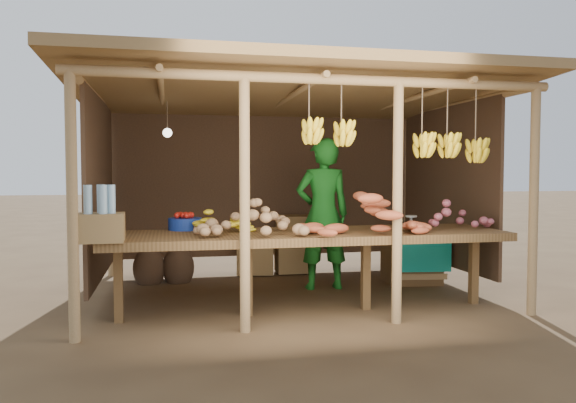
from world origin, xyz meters
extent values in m
plane|color=brown|center=(0.00, 0.00, 0.00)|extent=(60.00, 60.00, 0.00)
cylinder|color=tan|center=(-2.10, -1.50, 1.10)|extent=(0.09, 0.09, 2.20)
cylinder|color=tan|center=(2.10, -1.50, 1.10)|extent=(0.09, 0.09, 2.20)
cylinder|color=tan|center=(-2.10, 1.50, 1.10)|extent=(0.09, 0.09, 2.20)
cylinder|color=tan|center=(2.10, 1.50, 1.10)|extent=(0.09, 0.09, 2.20)
cylinder|color=tan|center=(-0.70, -1.50, 1.10)|extent=(0.09, 0.09, 2.20)
cylinder|color=tan|center=(0.70, -1.50, 1.10)|extent=(0.09, 0.09, 2.20)
cylinder|color=tan|center=(0.00, -1.50, 2.20)|extent=(4.40, 0.09, 0.09)
cylinder|color=tan|center=(0.00, 1.50, 2.20)|extent=(4.40, 0.09, 0.09)
cube|color=#987547|center=(0.00, 0.00, 2.29)|extent=(4.70, 3.50, 0.28)
cube|color=#4D3523|center=(0.00, 1.48, 1.21)|extent=(4.20, 0.04, 1.98)
cube|color=#4D3523|center=(-2.08, 0.20, 1.21)|extent=(0.04, 2.40, 1.98)
cube|color=#4D3523|center=(2.08, 0.20, 1.21)|extent=(0.04, 2.40, 1.98)
cube|color=brown|center=(0.00, -0.95, 0.76)|extent=(3.90, 1.05, 0.08)
cube|color=brown|center=(-1.80, -0.95, 0.36)|extent=(0.08, 0.08, 0.72)
cube|color=brown|center=(-0.60, -0.95, 0.36)|extent=(0.08, 0.08, 0.72)
cube|color=brown|center=(0.60, -0.95, 0.36)|extent=(0.08, 0.08, 0.72)
cube|color=brown|center=(1.80, -0.95, 0.36)|extent=(0.08, 0.08, 0.72)
cylinder|color=navy|center=(-1.18, -0.49, 0.86)|extent=(0.34, 0.34, 0.12)
cube|color=olive|center=(-1.90, -1.36, 0.92)|extent=(0.39, 0.31, 0.24)
imported|color=#186E1D|center=(0.45, 0.11, 0.89)|extent=(0.65, 0.43, 1.78)
cube|color=brown|center=(1.64, 0.25, 0.30)|extent=(0.72, 0.64, 0.60)
cube|color=#0D9788|center=(1.64, 0.25, 0.63)|extent=(0.80, 0.71, 0.06)
cube|color=olive|center=(0.33, 1.18, 0.21)|extent=(0.52, 0.44, 0.39)
cube|color=olive|center=(0.33, 1.18, 0.60)|extent=(0.52, 0.44, 0.39)
cube|color=olive|center=(-0.20, 1.18, 0.21)|extent=(0.52, 0.44, 0.39)
ellipsoid|color=#4D3523|center=(-1.59, 0.86, 0.23)|extent=(0.40, 0.40, 0.53)
ellipsoid|color=#4D3523|center=(-1.23, 0.86, 0.23)|extent=(0.40, 0.40, 0.53)
camera|label=1|loc=(-1.34, -6.28, 1.39)|focal=35.00mm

